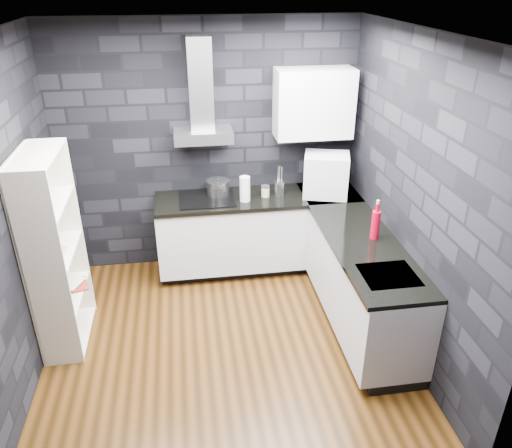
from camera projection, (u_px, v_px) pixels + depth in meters
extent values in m
plane|color=#46280D|center=(226.00, 345.00, 4.58)|extent=(3.20, 3.20, 0.00)
plane|color=silver|center=(215.00, 33.00, 3.36)|extent=(3.20, 3.20, 0.00)
cube|color=black|center=(208.00, 149.00, 5.40)|extent=(3.20, 0.05, 2.70)
cube|color=black|center=(249.00, 350.00, 2.54)|extent=(3.20, 0.05, 2.70)
cube|color=black|center=(6.00, 227.00, 3.75)|extent=(0.05, 3.20, 2.70)
cube|color=black|center=(414.00, 201.00, 4.19)|extent=(0.05, 3.20, 2.70)
cube|color=black|center=(257.00, 261.00, 5.81)|extent=(2.18, 0.50, 0.10)
cube|color=black|center=(362.00, 321.00, 4.83)|extent=(0.50, 1.78, 0.10)
cube|color=silver|center=(258.00, 230.00, 5.58)|extent=(2.20, 0.60, 0.76)
cube|color=silver|center=(363.00, 284.00, 4.63)|extent=(0.60, 1.80, 0.76)
cube|color=black|center=(258.00, 198.00, 5.39)|extent=(2.20, 0.62, 0.04)
cube|color=black|center=(366.00, 246.00, 4.44)|extent=(0.62, 1.80, 0.04)
cube|color=black|center=(329.00, 193.00, 5.50)|extent=(0.62, 0.62, 0.04)
cube|color=#AAAAAF|center=(203.00, 135.00, 5.13)|extent=(0.60, 0.34, 0.12)
cube|color=#AAAAAF|center=(200.00, 84.00, 4.96)|extent=(0.24, 0.20, 0.90)
cube|color=silver|center=(314.00, 103.00, 5.14)|extent=(0.80, 0.35, 0.70)
cube|color=black|center=(207.00, 199.00, 5.31)|extent=(0.58, 0.50, 0.01)
cube|color=#AAAAAF|center=(389.00, 275.00, 4.00)|extent=(0.44, 0.40, 0.01)
cylinder|color=silver|center=(218.00, 188.00, 5.38)|extent=(0.26, 0.26, 0.14)
cylinder|color=white|center=(245.00, 189.00, 5.22)|extent=(0.13, 0.13, 0.27)
cylinder|color=tan|center=(265.00, 192.00, 5.35)|extent=(0.11, 0.11, 0.11)
cylinder|color=silver|center=(279.00, 188.00, 5.40)|extent=(0.13, 0.13, 0.14)
cube|color=silver|center=(326.00, 175.00, 5.32)|extent=(0.54, 0.47, 0.46)
cylinder|color=maroon|center=(375.00, 225.00, 4.48)|extent=(0.09, 0.09, 0.27)
cube|color=beige|center=(55.00, 253.00, 4.30)|extent=(0.41, 0.83, 1.80)
imported|color=silver|center=(53.00, 253.00, 4.23)|extent=(0.28, 0.28, 0.05)
imported|color=maroon|center=(66.00, 278.00, 4.55)|extent=(0.17, 0.07, 0.24)
imported|color=#B2B2B2|center=(63.00, 273.00, 4.58)|extent=(0.15, 0.08, 0.22)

